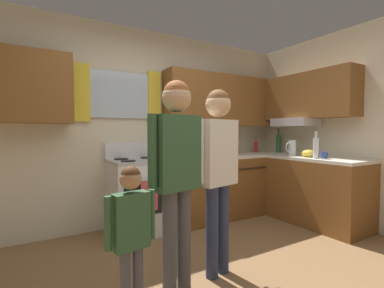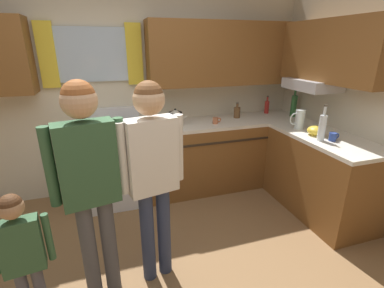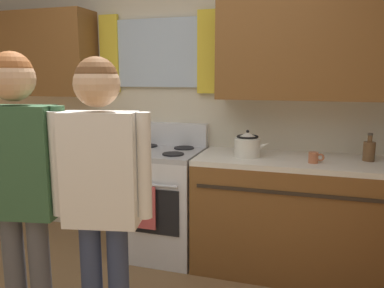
% 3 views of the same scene
% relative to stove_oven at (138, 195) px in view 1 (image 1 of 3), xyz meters
% --- Properties ---
extents(ground_plane, '(12.00, 12.00, 0.00)m').
position_rel_stove_oven_xyz_m(ground_plane, '(0.18, -1.54, -0.47)').
color(ground_plane, olive).
extents(back_wall_unit, '(4.60, 0.42, 2.60)m').
position_rel_stove_oven_xyz_m(back_wall_unit, '(0.22, 0.27, 1.00)').
color(back_wall_unit, beige).
rests_on(back_wall_unit, ground).
extents(right_wall_unit, '(0.52, 4.05, 2.60)m').
position_rel_stove_oven_xyz_m(right_wall_unit, '(2.47, -1.44, 0.93)').
color(right_wall_unit, beige).
rests_on(right_wall_unit, ground).
extents(kitchen_counter_run, '(2.12, 1.87, 0.90)m').
position_rel_stove_oven_xyz_m(kitchen_counter_run, '(1.70, -0.35, -0.02)').
color(kitchen_counter_run, brown).
rests_on(kitchen_counter_run, ground).
extents(stove_oven, '(0.67, 0.67, 1.10)m').
position_rel_stove_oven_xyz_m(stove_oven, '(0.00, 0.00, 0.00)').
color(stove_oven, silver).
rests_on(stove_oven, ground).
extents(bottle_squat_brown, '(0.08, 0.08, 0.21)m').
position_rel_stove_oven_xyz_m(bottle_squat_brown, '(1.61, 0.07, 0.51)').
color(bottle_squat_brown, brown).
rests_on(bottle_squat_brown, kitchen_counter_run).
extents(bottle_tall_clear, '(0.07, 0.07, 0.37)m').
position_rel_stove_oven_xyz_m(bottle_tall_clear, '(2.00, -1.03, 0.57)').
color(bottle_tall_clear, silver).
rests_on(bottle_tall_clear, kitchen_counter_run).
extents(bottle_wine_green, '(0.08, 0.08, 0.39)m').
position_rel_stove_oven_xyz_m(bottle_wine_green, '(2.37, -0.09, 0.58)').
color(bottle_wine_green, '#2D6633').
rests_on(bottle_wine_green, kitchen_counter_run).
extents(bottle_sauce_red, '(0.06, 0.06, 0.25)m').
position_rel_stove_oven_xyz_m(bottle_sauce_red, '(2.12, 0.18, 0.53)').
color(bottle_sauce_red, red).
rests_on(bottle_sauce_red, kitchen_counter_run).
extents(mug_cobalt_blue, '(0.11, 0.07, 0.08)m').
position_rel_stove_oven_xyz_m(mug_cobalt_blue, '(2.11, -1.08, 0.48)').
color(mug_cobalt_blue, '#2D479E').
rests_on(mug_cobalt_blue, kitchen_counter_run).
extents(cup_terracotta, '(0.11, 0.07, 0.08)m').
position_rel_stove_oven_xyz_m(cup_terracotta, '(1.23, -0.12, 0.47)').
color(cup_terracotta, '#B76642').
rests_on(cup_terracotta, kitchen_counter_run).
extents(stovetop_kettle, '(0.27, 0.20, 0.21)m').
position_rel_stove_oven_xyz_m(stovetop_kettle, '(0.74, -0.04, 0.53)').
color(stovetop_kettle, silver).
rests_on(stovetop_kettle, kitchen_counter_run).
extents(water_pitcher, '(0.19, 0.11, 0.22)m').
position_rel_stove_oven_xyz_m(water_pitcher, '(2.06, -0.61, 0.54)').
color(water_pitcher, silver).
rests_on(water_pitcher, kitchen_counter_run).
extents(mixing_bowl, '(0.18, 0.18, 0.10)m').
position_rel_stove_oven_xyz_m(mixing_bowl, '(2.07, -0.87, 0.48)').
color(mixing_bowl, gold).
rests_on(mixing_bowl, kitchen_counter_run).
extents(adult_holding_child, '(0.50, 0.22, 1.63)m').
position_rel_stove_oven_xyz_m(adult_holding_child, '(-0.20, -1.39, 0.56)').
color(adult_holding_child, '#4C4C51').
rests_on(adult_holding_child, ground).
extents(adult_in_plaid, '(0.49, 0.22, 1.60)m').
position_rel_stove_oven_xyz_m(adult_in_plaid, '(0.23, -1.33, 0.54)').
color(adult_in_plaid, '#2D3856').
rests_on(adult_in_plaid, ground).
extents(small_child, '(0.34, 0.14, 1.03)m').
position_rel_stove_oven_xyz_m(small_child, '(-0.62, -1.57, 0.18)').
color(small_child, '#4C4C56').
rests_on(small_child, ground).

